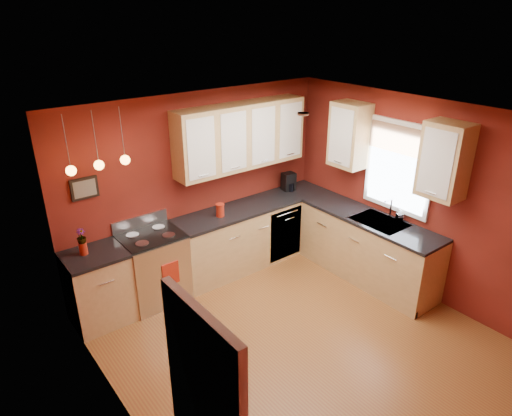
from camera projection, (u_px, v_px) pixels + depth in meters
floor at (299, 341)px, 5.33m from camera, size 4.20×4.20×0.00m
ceiling at (310, 121)px, 4.28m from camera, size 4.00×4.20×0.02m
wall_back at (199, 186)px, 6.32m from camera, size 4.00×0.02×2.60m
wall_front at (504, 352)px, 3.29m from camera, size 4.00×0.02×2.60m
wall_left at (123, 315)px, 3.69m from camera, size 0.02×4.20×2.60m
wall_right at (416, 198)px, 5.93m from camera, size 0.02×4.20×2.60m
base_cabinets_back_left at (99, 289)px, 5.53m from camera, size 0.70×0.60×0.90m
base_cabinets_back_right at (254, 234)px, 6.86m from camera, size 2.54×0.60×0.90m
base_cabinets_right at (367, 249)px, 6.43m from camera, size 0.60×2.10×0.90m
counter_back_left at (94, 255)px, 5.33m from camera, size 0.70×0.62×0.04m
counter_back_right at (254, 205)px, 6.67m from camera, size 2.54×0.62×0.04m
counter_right at (370, 219)px, 6.24m from camera, size 0.62×2.10×0.04m
gas_range at (154, 267)px, 5.92m from camera, size 0.76×0.64×1.11m
dishwasher_front at (286, 234)px, 6.86m from camera, size 0.60×0.02×0.80m
sink at (379, 223)px, 6.13m from camera, size 0.50×0.70×0.33m
window at (399, 164)px, 5.97m from camera, size 0.06×1.02×1.22m
upper_cabinets_back at (241, 136)px, 6.27m from camera, size 2.00×0.35×0.90m
upper_cabinets_right at (393, 147)px, 5.80m from camera, size 0.35×1.95×0.90m
wall_picture at (84, 188)px, 5.30m from camera, size 0.32×0.03×0.26m
pendant_lights at (99, 164)px, 4.97m from camera, size 0.71×0.11×0.66m
red_canister at (220, 210)px, 6.24m from camera, size 0.12×0.12×0.18m
red_vase at (83, 248)px, 5.29m from camera, size 0.09×0.09×0.15m
flowers at (81, 237)px, 5.23m from camera, size 0.14×0.14×0.19m
coffee_maker at (289, 182)px, 7.12m from camera, size 0.21×0.21×0.28m
soap_pump at (400, 216)px, 6.09m from camera, size 0.10×0.10×0.17m
dish_towel at (171, 274)px, 5.71m from camera, size 0.23×0.02×0.31m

